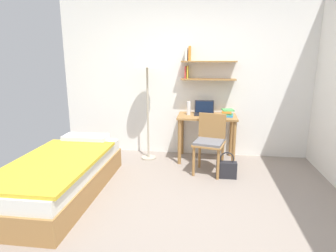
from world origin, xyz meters
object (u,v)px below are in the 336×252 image
(bed, at_px, (61,175))
(desk_chair, at_px, (210,140))
(desk, at_px, (207,124))
(water_bottle, at_px, (189,108))
(standing_lamp, at_px, (147,67))
(handbag, at_px, (226,169))
(laptop, at_px, (204,111))
(book_stack, at_px, (227,113))

(bed, xyz_separation_m, desk_chair, (1.83, 0.93, 0.25))
(desk, relative_size, water_bottle, 4.26)
(desk_chair, bearing_deg, standing_lamp, 155.78)
(handbag, bearing_deg, desk_chair, 142.62)
(desk_chair, relative_size, standing_lamp, 0.50)
(bed, distance_m, water_bottle, 2.18)
(desk_chair, bearing_deg, desk, 95.05)
(desk, distance_m, water_bottle, 0.40)
(water_bottle, relative_size, handbag, 0.58)
(bed, xyz_separation_m, standing_lamp, (0.83, 1.38, 1.28))
(standing_lamp, height_order, water_bottle, standing_lamp)
(desk, bearing_deg, handbag, -67.69)
(desk_chair, bearing_deg, bed, -153.14)
(desk, bearing_deg, desk_chair, -84.95)
(laptop, bearing_deg, handbag, -66.72)
(bed, height_order, book_stack, book_stack)
(bed, distance_m, standing_lamp, 2.06)
(standing_lamp, relative_size, water_bottle, 7.89)
(standing_lamp, distance_m, handbag, 1.98)
(desk_chair, xyz_separation_m, book_stack, (0.27, 0.51, 0.31))
(bed, bearing_deg, standing_lamp, 59.04)
(desk, distance_m, desk_chair, 0.53)
(standing_lamp, bearing_deg, desk, 3.87)
(water_bottle, bearing_deg, bed, -135.59)
(bed, relative_size, book_stack, 7.85)
(desk, bearing_deg, laptop, 120.99)
(laptop, distance_m, water_bottle, 0.27)
(water_bottle, bearing_deg, desk, -2.27)
(laptop, xyz_separation_m, handbag, (0.34, -0.78, -0.68))
(handbag, bearing_deg, desk, 112.31)
(bed, relative_size, standing_lamp, 1.18)
(desk_chair, xyz_separation_m, handbag, (0.24, -0.19, -0.36))
(desk, xyz_separation_m, water_bottle, (-0.30, 0.01, 0.26))
(laptop, distance_m, handbag, 1.09)
(desk, bearing_deg, book_stack, -1.75)
(water_bottle, height_order, handbag, water_bottle)
(bed, bearing_deg, water_bottle, 44.41)
(water_bottle, height_order, book_stack, water_bottle)
(desk, relative_size, standing_lamp, 0.54)
(bed, relative_size, handbag, 5.35)
(desk_chair, relative_size, book_stack, 3.32)
(desk, bearing_deg, bed, -141.04)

